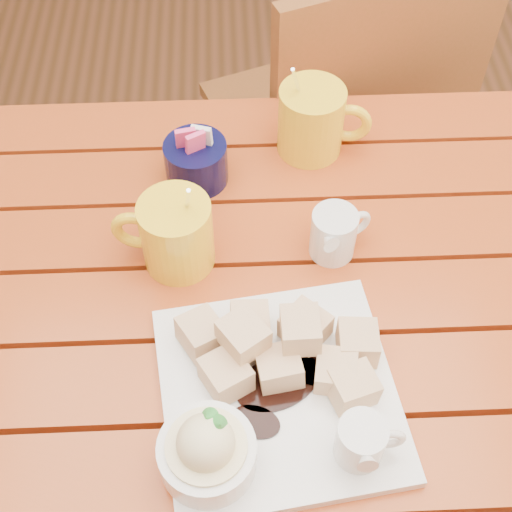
{
  "coord_description": "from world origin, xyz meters",
  "views": [
    {
      "loc": [
        -0.01,
        -0.52,
        1.53
      ],
      "look_at": [
        0.01,
        0.02,
        0.82
      ],
      "focal_mm": 50.0,
      "sensor_mm": 36.0,
      "label": 1
    }
  ],
  "objects_px": {
    "coffee_mug_left": "(174,233)",
    "coffee_mug_right": "(313,120)",
    "dessert_plate": "(266,399)",
    "table": "(248,341)",
    "chair_far": "(344,124)"
  },
  "relations": [
    {
      "from": "table",
      "to": "chair_far",
      "type": "relative_size",
      "value": 1.32
    },
    {
      "from": "coffee_mug_left",
      "to": "coffee_mug_right",
      "type": "height_order",
      "value": "coffee_mug_right"
    },
    {
      "from": "table",
      "to": "dessert_plate",
      "type": "bearing_deg",
      "value": -84.24
    },
    {
      "from": "dessert_plate",
      "to": "coffee_mug_left",
      "type": "xyz_separation_m",
      "value": [
        -0.11,
        0.23,
        0.02
      ]
    },
    {
      "from": "table",
      "to": "coffee_mug_right",
      "type": "relative_size",
      "value": 7.29
    },
    {
      "from": "dessert_plate",
      "to": "coffee_mug_left",
      "type": "height_order",
      "value": "coffee_mug_left"
    },
    {
      "from": "dessert_plate",
      "to": "coffee_mug_right",
      "type": "height_order",
      "value": "coffee_mug_right"
    },
    {
      "from": "dessert_plate",
      "to": "coffee_mug_right",
      "type": "distance_m",
      "value": 0.45
    },
    {
      "from": "chair_far",
      "to": "coffee_mug_left",
      "type": "bearing_deg",
      "value": 38.2
    },
    {
      "from": "coffee_mug_left",
      "to": "dessert_plate",
      "type": "bearing_deg",
      "value": -55.51
    },
    {
      "from": "table",
      "to": "dessert_plate",
      "type": "relative_size",
      "value": 3.88
    },
    {
      "from": "table",
      "to": "dessert_plate",
      "type": "xyz_separation_m",
      "value": [
        0.02,
        -0.16,
        0.14
      ]
    },
    {
      "from": "table",
      "to": "dessert_plate",
      "type": "distance_m",
      "value": 0.21
    },
    {
      "from": "coffee_mug_right",
      "to": "chair_far",
      "type": "bearing_deg",
      "value": 78.29
    },
    {
      "from": "coffee_mug_right",
      "to": "table",
      "type": "bearing_deg",
      "value": -103.01
    }
  ]
}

